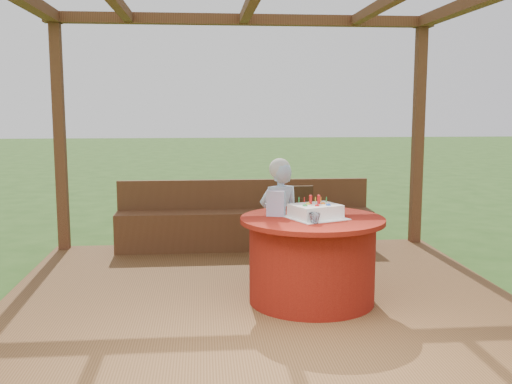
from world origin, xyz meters
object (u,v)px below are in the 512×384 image
(table, at_px, (312,259))
(elderly_woman, at_px, (279,216))
(gift_bag, at_px, (276,203))
(chair, at_px, (296,224))
(bench, at_px, (245,226))
(birthday_cake, at_px, (315,211))
(drinking_glass, at_px, (314,218))

(table, height_order, elderly_woman, elderly_woman)
(gift_bag, bearing_deg, chair, 89.62)
(bench, distance_m, birthday_cake, 2.15)
(chair, bearing_deg, birthday_cake, -91.06)
(bench, xyz_separation_m, birthday_cake, (0.45, -2.04, 0.53))
(chair, xyz_separation_m, gift_bag, (-0.34, -1.03, 0.39))
(bench, distance_m, table, 2.06)
(elderly_woman, bearing_deg, drinking_glass, -83.02)
(elderly_woman, relative_size, drinking_glass, 12.27)
(bench, distance_m, elderly_woman, 1.23)
(bench, height_order, drinking_glass, drinking_glass)
(birthday_cake, bearing_deg, chair, 88.94)
(table, height_order, birthday_cake, birthday_cake)
(bench, bearing_deg, elderly_woman, -77.26)
(table, relative_size, birthday_cake, 2.16)
(bench, relative_size, elderly_woman, 2.57)
(bench, relative_size, chair, 3.58)
(bench, relative_size, table, 2.44)
(gift_bag, relative_size, drinking_glass, 2.30)
(table, distance_m, chair, 1.14)
(chair, bearing_deg, table, -92.13)
(chair, distance_m, birthday_cake, 1.21)
(chair, xyz_separation_m, drinking_glass, (-0.07, -1.40, 0.32))
(birthday_cake, xyz_separation_m, drinking_glass, (-0.05, -0.24, -0.01))
(bench, bearing_deg, gift_bag, -85.97)
(gift_bag, bearing_deg, bench, 111.92)
(table, bearing_deg, bench, 102.08)
(gift_bag, bearing_deg, drinking_glass, -36.76)
(drinking_glass, bearing_deg, bench, 99.93)
(elderly_woman, relative_size, gift_bag, 5.34)
(chair, bearing_deg, gift_bag, -108.27)
(chair, distance_m, drinking_glass, 1.44)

